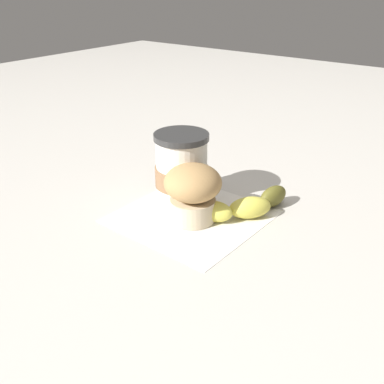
# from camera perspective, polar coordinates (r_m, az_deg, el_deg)

# --- Properties ---
(ground_plane) EXTENTS (3.00, 3.00, 0.00)m
(ground_plane) POSITION_cam_1_polar(r_m,az_deg,el_deg) (0.75, 0.00, -3.10)
(ground_plane) COLOR beige
(paper_napkin) EXTENTS (0.23, 0.23, 0.00)m
(paper_napkin) POSITION_cam_1_polar(r_m,az_deg,el_deg) (0.75, 0.00, -3.05)
(paper_napkin) COLOR white
(paper_napkin) RESTS_ON ground_plane
(coffee_cup) EXTENTS (0.09, 0.09, 0.12)m
(coffee_cup) POSITION_cam_1_polar(r_m,az_deg,el_deg) (0.78, -1.32, 2.94)
(coffee_cup) COLOR silver
(coffee_cup) RESTS_ON paper_napkin
(muffin) EXTENTS (0.09, 0.09, 0.09)m
(muffin) POSITION_cam_1_polar(r_m,az_deg,el_deg) (0.71, 0.10, 0.20)
(muffin) COLOR beige
(muffin) RESTS_ON paper_napkin
(banana) EXTENTS (0.11, 0.16, 0.04)m
(banana) POSITION_cam_1_polar(r_m,az_deg,el_deg) (0.74, 6.98, -1.68)
(banana) COLOR #D6CC4C
(banana) RESTS_ON paper_napkin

